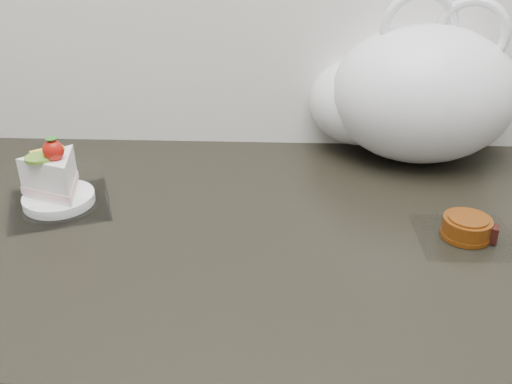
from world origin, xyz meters
name	(u,v)px	position (x,y,z in m)	size (l,w,h in m)	color
cake_tray	(57,188)	(-0.30, 1.73, 0.93)	(0.19, 0.19, 0.12)	white
mooncake_wrap	(467,229)	(0.31, 1.67, 0.91)	(0.14, 0.13, 0.03)	white
plastic_bag	(411,94)	(0.28, 1.95, 1.02)	(0.38, 0.29, 0.30)	white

